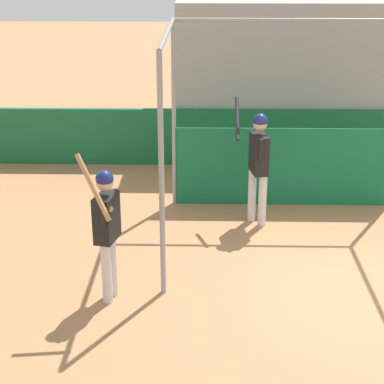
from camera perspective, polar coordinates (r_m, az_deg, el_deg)
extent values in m
plane|color=#A8754C|center=(8.87, 14.83, -8.57)|extent=(60.00, 60.00, 0.00)
cube|color=#196038|center=(13.31, 10.26, 4.76)|extent=(24.00, 0.12, 1.17)
cube|color=#9E9E99|center=(15.06, 9.38, 10.77)|extent=(5.40, 4.00, 3.22)
cube|color=navy|center=(13.43, 1.94, 8.04)|extent=(0.45, 0.40, 0.10)
cube|color=navy|center=(13.55, 1.94, 9.16)|extent=(0.45, 0.06, 0.40)
cube|color=navy|center=(13.45, 4.30, 8.01)|extent=(0.45, 0.40, 0.10)
cube|color=navy|center=(13.57, 4.29, 9.13)|extent=(0.45, 0.06, 0.40)
cube|color=navy|center=(13.49, 6.66, 7.97)|extent=(0.45, 0.40, 0.10)
cube|color=navy|center=(13.61, 6.64, 9.09)|extent=(0.45, 0.06, 0.40)
cube|color=navy|center=(13.55, 9.00, 7.91)|extent=(0.45, 0.40, 0.10)
cube|color=navy|center=(13.67, 8.96, 9.03)|extent=(0.45, 0.06, 0.40)
cube|color=navy|center=(13.63, 11.31, 7.84)|extent=(0.45, 0.40, 0.10)
cube|color=navy|center=(13.76, 11.26, 8.95)|extent=(0.45, 0.06, 0.40)
cube|color=navy|center=(13.74, 13.59, 7.76)|extent=(0.45, 0.40, 0.10)
cube|color=navy|center=(13.86, 13.53, 8.86)|extent=(0.45, 0.06, 0.40)
cube|color=navy|center=(13.87, 15.83, 7.67)|extent=(0.45, 0.40, 0.10)
cube|color=navy|center=(13.99, 15.75, 8.76)|extent=(0.45, 0.06, 0.40)
cube|color=navy|center=(14.13, 1.93, 10.37)|extent=(0.45, 0.40, 0.10)
cube|color=navy|center=(14.26, 1.93, 11.42)|extent=(0.45, 0.06, 0.40)
cube|color=navy|center=(14.14, 4.19, 10.34)|extent=(0.45, 0.40, 0.10)
cube|color=navy|center=(14.28, 4.19, 11.39)|extent=(0.45, 0.06, 0.40)
cube|color=navy|center=(14.18, 6.45, 10.30)|extent=(0.45, 0.40, 0.10)
cube|color=navy|center=(14.32, 6.43, 11.34)|extent=(0.45, 0.06, 0.40)
cube|color=navy|center=(14.24, 8.69, 10.23)|extent=(0.45, 0.40, 0.10)
cube|color=navy|center=(14.37, 8.66, 11.27)|extent=(0.45, 0.06, 0.40)
cube|color=navy|center=(14.32, 10.91, 10.16)|extent=(0.45, 0.40, 0.10)
cube|color=navy|center=(14.45, 10.86, 11.19)|extent=(0.45, 0.06, 0.40)
cube|color=navy|center=(14.42, 13.10, 10.07)|extent=(0.45, 0.40, 0.10)
cube|color=navy|center=(14.55, 13.04, 11.10)|extent=(0.45, 0.06, 0.40)
cube|color=navy|center=(14.54, 15.25, 9.96)|extent=(0.45, 0.40, 0.10)
cube|color=navy|center=(14.67, 15.18, 10.99)|extent=(0.45, 0.06, 0.40)
cube|color=navy|center=(14.84, 1.92, 12.48)|extent=(0.45, 0.40, 0.10)
cube|color=navy|center=(14.99, 1.93, 13.46)|extent=(0.45, 0.06, 0.40)
cube|color=navy|center=(14.86, 4.09, 12.45)|extent=(0.45, 0.40, 0.10)
cube|color=navy|center=(15.00, 4.09, 13.43)|extent=(0.45, 0.06, 0.40)
cube|color=navy|center=(14.90, 6.26, 12.40)|extent=(0.45, 0.40, 0.10)
cube|color=navy|center=(15.04, 6.24, 13.38)|extent=(0.45, 0.06, 0.40)
cube|color=navy|center=(14.95, 8.41, 12.34)|extent=(0.45, 0.40, 0.10)
cube|color=navy|center=(15.10, 8.37, 13.31)|extent=(0.45, 0.06, 0.40)
cube|color=navy|center=(15.03, 10.54, 12.26)|extent=(0.45, 0.40, 0.10)
cube|color=navy|center=(15.17, 10.49, 13.22)|extent=(0.45, 0.06, 0.40)
cube|color=navy|center=(15.12, 12.64, 12.16)|extent=(0.45, 0.40, 0.10)
cube|color=navy|center=(15.27, 12.58, 13.12)|extent=(0.45, 0.06, 0.40)
cube|color=navy|center=(15.24, 14.71, 12.05)|extent=(0.45, 0.40, 0.10)
cube|color=navy|center=(15.38, 14.65, 13.01)|extent=(0.45, 0.06, 0.40)
cube|color=navy|center=(15.51, 16.67, 12.88)|extent=(0.45, 0.06, 0.40)
cube|color=navy|center=(15.58, 1.91, 14.40)|extent=(0.45, 0.40, 0.10)
cube|color=navy|center=(15.73, 1.92, 15.31)|extent=(0.45, 0.06, 0.40)
cube|color=navy|center=(15.60, 4.00, 14.37)|extent=(0.45, 0.40, 0.10)
cube|color=navy|center=(15.75, 3.99, 15.28)|extent=(0.45, 0.06, 0.40)
cube|color=navy|center=(15.63, 6.08, 14.32)|extent=(0.45, 0.40, 0.10)
cube|color=navy|center=(15.78, 6.06, 15.23)|extent=(0.45, 0.06, 0.40)
cube|color=navy|center=(15.68, 8.15, 14.25)|extent=(0.45, 0.40, 0.10)
cube|color=navy|center=(15.84, 8.12, 15.16)|extent=(0.45, 0.06, 0.40)
cube|color=navy|center=(15.76, 10.19, 14.16)|extent=(0.45, 0.40, 0.10)
cube|color=navy|center=(15.91, 10.15, 15.07)|extent=(0.45, 0.06, 0.40)
cube|color=navy|center=(15.85, 12.22, 14.06)|extent=(0.45, 0.40, 0.10)
cube|color=navy|center=(16.00, 12.17, 14.97)|extent=(0.45, 0.06, 0.40)
cube|color=navy|center=(15.96, 14.22, 13.95)|extent=(0.45, 0.40, 0.10)
cube|color=navy|center=(16.11, 14.16, 14.85)|extent=(0.45, 0.06, 0.40)
cube|color=navy|center=(16.09, 16.18, 13.82)|extent=(0.45, 0.40, 0.10)
cube|color=navy|center=(16.23, 16.11, 14.71)|extent=(0.45, 0.06, 0.40)
cube|color=navy|center=(16.33, 1.91, 16.14)|extent=(0.45, 0.40, 0.10)
cube|color=navy|center=(16.35, 3.91, 16.11)|extent=(0.45, 0.40, 0.10)
cube|color=navy|center=(16.38, 5.91, 16.06)|extent=(0.45, 0.40, 0.10)
cube|color=navy|center=(16.43, 7.90, 15.99)|extent=(0.45, 0.40, 0.10)
cube|color=navy|center=(16.50, 9.88, 15.90)|extent=(0.45, 0.40, 0.10)
cube|color=navy|center=(16.59, 11.83, 15.80)|extent=(0.45, 0.40, 0.10)
cube|color=navy|center=(16.69, 13.76, 15.68)|extent=(0.45, 0.40, 0.10)
cube|color=navy|center=(16.82, 15.66, 15.55)|extent=(0.45, 0.40, 0.10)
cylinder|color=gray|center=(7.91, -2.73, 1.05)|extent=(0.07, 0.07, 3.16)
cylinder|color=gray|center=(10.85, -1.63, 6.75)|extent=(0.07, 0.07, 3.16)
cylinder|color=gray|center=(9.03, -2.23, 13.96)|extent=(0.06, 3.09, 0.06)
cylinder|color=gray|center=(10.63, 8.80, 14.87)|extent=(3.76, 0.06, 0.06)
cube|color=#14663D|center=(11.16, 8.10, 2.20)|extent=(3.69, 0.03, 1.38)
cylinder|color=silver|center=(10.37, 6.28, -0.72)|extent=(0.15, 0.15, 0.88)
cylinder|color=silver|center=(10.53, 5.35, -0.32)|extent=(0.15, 0.15, 0.88)
cube|color=black|center=(10.19, 5.97, 3.42)|extent=(0.30, 0.51, 0.63)
sphere|color=tan|center=(10.05, 6.07, 6.04)|extent=(0.22, 0.22, 0.22)
sphere|color=navy|center=(10.04, 6.09, 6.31)|extent=(0.23, 0.23, 0.23)
cylinder|color=black|center=(9.91, 6.13, 3.74)|extent=(0.08, 0.08, 0.34)
cylinder|color=black|center=(10.37, 5.44, 4.58)|extent=(0.08, 0.08, 0.34)
cylinder|color=black|center=(10.24, 4.05, 6.56)|extent=(0.06, 0.75, 0.55)
sphere|color=black|center=(10.33, 6.00, 5.18)|extent=(0.08, 0.08, 0.08)
cylinder|color=silver|center=(8.39, -7.13, -6.53)|extent=(0.16, 0.16, 0.84)
cylinder|color=silver|center=(8.24, -7.60, -7.11)|extent=(0.16, 0.16, 0.84)
cube|color=black|center=(8.00, -7.61, -2.27)|extent=(0.31, 0.45, 0.60)
sphere|color=tan|center=(7.83, -7.77, 0.83)|extent=(0.21, 0.21, 0.21)
sphere|color=navy|center=(7.81, -7.79, 1.16)|extent=(0.22, 0.22, 0.22)
cylinder|color=black|center=(8.12, -6.83, -0.85)|extent=(0.08, 0.08, 0.33)
cylinder|color=black|center=(7.75, -7.96, -2.02)|extent=(0.08, 0.08, 0.33)
cylinder|color=#AD7F4C|center=(7.51, -8.79, 0.40)|extent=(0.46, 0.38, 0.74)
sphere|color=#AD7F4C|center=(7.79, -7.32, -1.50)|extent=(0.08, 0.08, 0.08)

